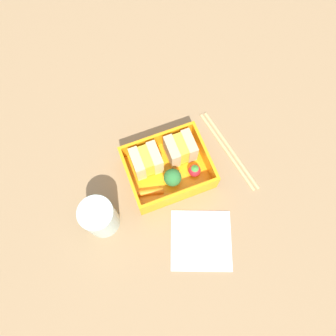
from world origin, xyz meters
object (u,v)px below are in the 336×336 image
Objects in this scene: carrot_stick_far_left at (151,192)px; folded_napkin at (201,240)px; drinking_glass at (100,217)px; sandwich_center_left at (180,149)px; broccoli_floret at (171,178)px; strawberry_far_left at (195,170)px; sandwich_left at (146,161)px; chopstick_pair at (228,149)px.

carrot_stick_far_left reaches higher than folded_napkin.
sandwich_center_left is at bearing 21.87° from drinking_glass.
folded_napkin is (1.38, -12.93, -3.49)cm from broccoli_floret.
folded_napkin is at bearing -98.37° from sandwich_center_left.
strawberry_far_left is at bearing 1.95° from broccoli_floret.
sandwich_left is 14.27cm from drinking_glass.
folded_napkin is at bearing -83.93° from broccoli_floret.
sandwich_left is 0.47× the size of folded_napkin.
drinking_glass is 20.02cm from folded_napkin.
chopstick_pair is 1.74× the size of folded_napkin.
sandwich_left reaches higher than carrot_stick_far_left.
drinking_glass is at bearing -147.09° from sandwich_left.
sandwich_center_left is at bearing 51.76° from broccoli_floret.
carrot_stick_far_left is at bearing 10.39° from drinking_glass.
drinking_glass is (-19.30, -7.75, 0.49)cm from sandwich_center_left.
carrot_stick_far_left is 4.99cm from broccoli_floret.
strawberry_far_left is 0.15× the size of chopstick_pair.
sandwich_left is 1.09× the size of carrot_stick_far_left.
strawberry_far_left is 0.27× the size of folded_napkin.
drinking_glass reaches higher than strawberry_far_left.
broccoli_floret is (-4.03, -5.11, -0.22)cm from sandwich_center_left.
chopstick_pair is at bearing -7.63° from sandwich_left.
folded_napkin is at bearing -106.33° from strawberry_far_left.
broccoli_floret is 0.49× the size of drinking_glass.
sandwich_center_left is at bearing 0.00° from sandwich_left.
strawberry_far_left is 20.76cm from drinking_glass.
strawberry_far_left is (5.21, 0.18, -1.10)cm from broccoli_floret.
broccoli_floret is 15.52cm from drinking_glass.
strawberry_far_left is at bearing -76.52° from sandwich_center_left.
broccoli_floret is 5.33cm from strawberry_far_left.
sandwich_center_left is 10.58cm from carrot_stick_far_left.
chopstick_pair is at bearing 10.31° from drinking_glass.
carrot_stick_far_left is at bearing -102.40° from sandwich_left.
chopstick_pair reaches higher than folded_napkin.
carrot_stick_far_left is 0.44× the size of folded_napkin.
sandwich_left is at bearing 104.53° from folded_napkin.
chopstick_pair is (17.64, -2.36, -3.57)cm from sandwich_left.
sandwich_center_left reaches higher than chopstick_pair.
broccoli_floret is at bearing -169.14° from chopstick_pair.
carrot_stick_far_left is 1.18× the size of broccoli_floret.
broccoli_floret reaches higher than strawberry_far_left.
strawberry_far_left reaches higher than folded_napkin.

